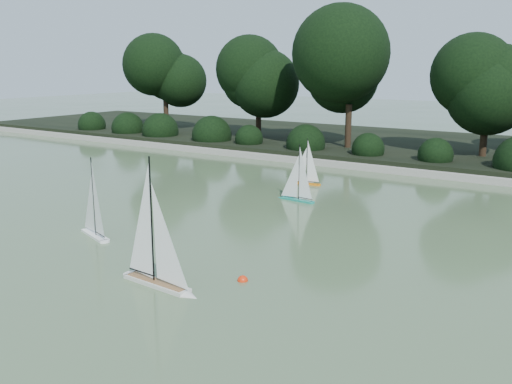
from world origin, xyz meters
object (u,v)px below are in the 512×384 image
at_px(sailboat_orange, 303,176).
at_px(race_buoy, 243,281).
at_px(sailboat_white_b, 161,267).
at_px(sailboat_white_a, 93,222).
at_px(sailboat_teal, 294,191).

relative_size(sailboat_orange, race_buoy, 8.15).
bearing_deg(sailboat_white_b, sailboat_orange, 103.67).
distance_m(sailboat_white_a, race_buoy, 3.39).
bearing_deg(sailboat_white_a, sailboat_white_b, -22.57).
bearing_deg(sailboat_white_b, sailboat_white_a, 157.43).
height_order(sailboat_white_a, sailboat_white_b, sailboat_white_b).
bearing_deg(race_buoy, sailboat_white_a, 174.91).
distance_m(sailboat_white_b, race_buoy, 1.13).
bearing_deg(sailboat_teal, race_buoy, -68.60).
xyz_separation_m(sailboat_white_b, race_buoy, (0.77, 0.78, -0.29)).
bearing_deg(sailboat_orange, race_buoy, -68.19).
distance_m(sailboat_white_b, sailboat_teal, 5.37).
bearing_deg(sailboat_orange, sailboat_teal, -67.05).
distance_m(sailboat_teal, race_buoy, 4.83).
distance_m(sailboat_white_b, sailboat_orange, 7.08).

